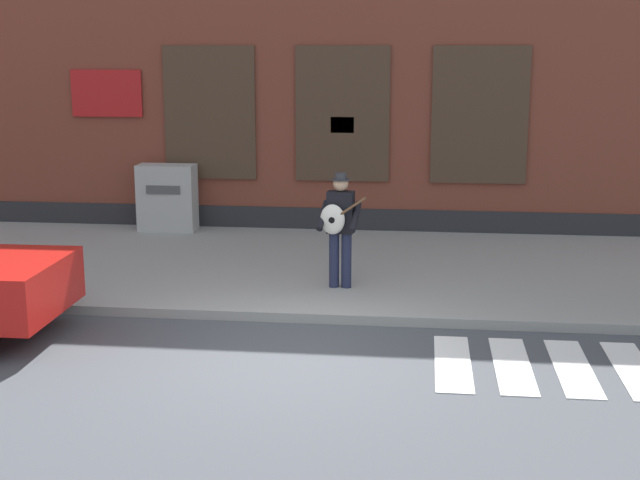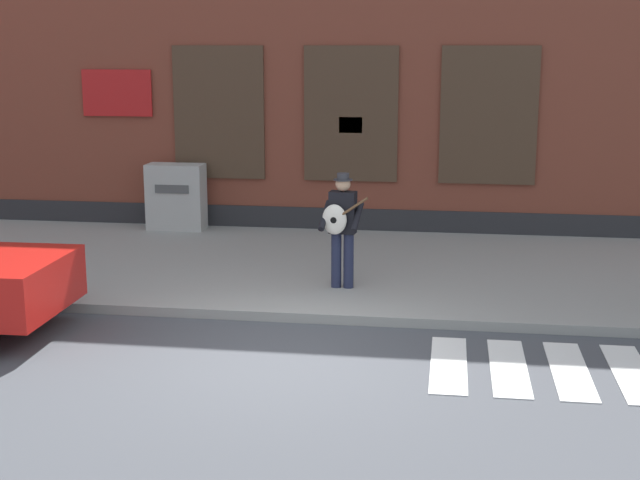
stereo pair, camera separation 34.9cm
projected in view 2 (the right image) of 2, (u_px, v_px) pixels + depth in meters
name	position (u px, v px, depth m)	size (l,w,h in m)	color
ground_plane	(284.00, 358.00, 10.57)	(160.00, 160.00, 0.00)	#424449
sidewalk	(331.00, 268.00, 14.57)	(28.00, 5.60, 0.13)	gray
building_backdrop	(363.00, 9.00, 18.28)	(28.00, 4.06, 8.74)	brown
busker	(341.00, 224.00, 12.92)	(0.72, 0.57, 1.70)	#1E233D
utility_box	(176.00, 197.00, 17.16)	(1.10, 0.53, 1.27)	#ADADA8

